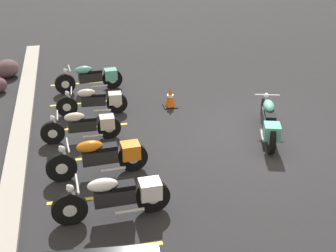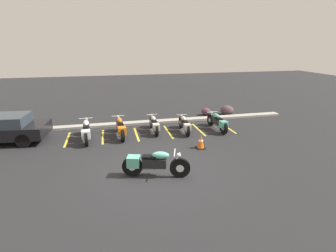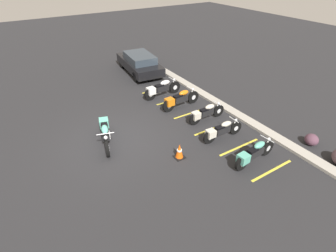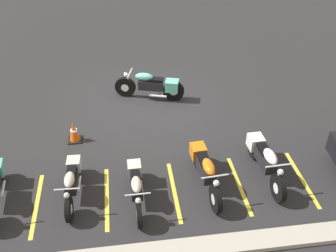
{
  "view_description": "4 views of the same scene",
  "coord_description": "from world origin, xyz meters",
  "px_view_note": "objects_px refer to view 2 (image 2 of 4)",
  "views": [
    {
      "loc": [
        -10.08,
        4.41,
        5.76
      ],
      "look_at": [
        -0.34,
        2.35,
        0.72
      ],
      "focal_mm": 50.0,
      "sensor_mm": 36.0,
      "label": 1
    },
    {
      "loc": [
        -1.5,
        -8.36,
        4.42
      ],
      "look_at": [
        0.97,
        2.3,
        0.94
      ],
      "focal_mm": 28.0,
      "sensor_mm": 36.0,
      "label": 2
    },
    {
      "loc": [
        8.8,
        -2.85,
        6.57
      ],
      "look_at": [
        1.27,
        1.85,
        0.84
      ],
      "focal_mm": 28.0,
      "sensor_mm": 36.0,
      "label": 3
    },
    {
      "loc": [
        0.87,
        11.09,
        6.94
      ],
      "look_at": [
        -0.32,
        2.38,
        0.71
      ],
      "focal_mm": 42.0,
      "sensor_mm": 36.0,
      "label": 4
    }
  ],
  "objects_px": {
    "parked_bike_0": "(86,131)",
    "landscape_rock_1": "(227,110)",
    "parked_bike_3": "(185,125)",
    "parked_bike_2": "(154,124)",
    "parked_bike_1": "(120,128)",
    "parked_bike_4": "(218,122)",
    "traffic_cone": "(201,142)",
    "landscape_rock_0": "(206,112)",
    "motorcycle_teal_featured": "(152,163)"
  },
  "relations": [
    {
      "from": "parked_bike_0",
      "to": "landscape_rock_1",
      "type": "relative_size",
      "value": 2.77
    },
    {
      "from": "parked_bike_3",
      "to": "parked_bike_2",
      "type": "bearing_deg",
      "value": 78.47
    },
    {
      "from": "parked_bike_0",
      "to": "parked_bike_1",
      "type": "distance_m",
      "value": 1.59
    },
    {
      "from": "parked_bike_2",
      "to": "landscape_rock_1",
      "type": "relative_size",
      "value": 2.42
    },
    {
      "from": "parked_bike_1",
      "to": "parked_bike_4",
      "type": "height_order",
      "value": "parked_bike_1"
    },
    {
      "from": "parked_bike_4",
      "to": "landscape_rock_1",
      "type": "distance_m",
      "value": 3.33
    },
    {
      "from": "parked_bike_3",
      "to": "traffic_cone",
      "type": "height_order",
      "value": "parked_bike_3"
    },
    {
      "from": "parked_bike_2",
      "to": "parked_bike_0",
      "type": "bearing_deg",
      "value": 97.67
    },
    {
      "from": "parked_bike_1",
      "to": "landscape_rock_0",
      "type": "distance_m",
      "value": 6.23
    },
    {
      "from": "parked_bike_3",
      "to": "motorcycle_teal_featured",
      "type": "bearing_deg",
      "value": 152.71
    },
    {
      "from": "parked_bike_3",
      "to": "landscape_rock_0",
      "type": "distance_m",
      "value": 3.72
    },
    {
      "from": "motorcycle_teal_featured",
      "to": "parked_bike_4",
      "type": "xyz_separation_m",
      "value": [
        4.21,
        4.19,
        -0.04
      ]
    },
    {
      "from": "parked_bike_0",
      "to": "parked_bike_3",
      "type": "bearing_deg",
      "value": -91.39
    },
    {
      "from": "parked_bike_1",
      "to": "parked_bike_3",
      "type": "xyz_separation_m",
      "value": [
        3.24,
        -0.07,
        -0.06
      ]
    },
    {
      "from": "parked_bike_3",
      "to": "parked_bike_4",
      "type": "relative_size",
      "value": 0.94
    },
    {
      "from": "motorcycle_teal_featured",
      "to": "traffic_cone",
      "type": "bearing_deg",
      "value": 55.9
    },
    {
      "from": "parked_bike_0",
      "to": "parked_bike_1",
      "type": "xyz_separation_m",
      "value": [
        1.58,
        0.16,
        -0.01
      ]
    },
    {
      "from": "parked_bike_1",
      "to": "traffic_cone",
      "type": "distance_m",
      "value": 4.03
    },
    {
      "from": "parked_bike_2",
      "to": "parked_bike_4",
      "type": "bearing_deg",
      "value": -97.16
    },
    {
      "from": "parked_bike_3",
      "to": "parked_bike_4",
      "type": "distance_m",
      "value": 1.82
    },
    {
      "from": "motorcycle_teal_featured",
      "to": "landscape_rock_0",
      "type": "height_order",
      "value": "motorcycle_teal_featured"
    },
    {
      "from": "parked_bike_3",
      "to": "parked_bike_0",
      "type": "bearing_deg",
      "value": 93.35
    },
    {
      "from": "parked_bike_4",
      "to": "traffic_cone",
      "type": "xyz_separation_m",
      "value": [
        -1.73,
        -2.16,
        -0.15
      ]
    },
    {
      "from": "motorcycle_teal_featured",
      "to": "parked_bike_4",
      "type": "height_order",
      "value": "motorcycle_teal_featured"
    },
    {
      "from": "parked_bike_3",
      "to": "landscape_rock_0",
      "type": "bearing_deg",
      "value": -35.89
    },
    {
      "from": "parked_bike_2",
      "to": "parked_bike_4",
      "type": "distance_m",
      "value": 3.36
    },
    {
      "from": "parked_bike_3",
      "to": "landscape_rock_1",
      "type": "relative_size",
      "value": 2.4
    },
    {
      "from": "parked_bike_4",
      "to": "parked_bike_2",
      "type": "bearing_deg",
      "value": 78.78
    },
    {
      "from": "motorcycle_teal_featured",
      "to": "parked_bike_4",
      "type": "distance_m",
      "value": 5.94
    },
    {
      "from": "landscape_rock_1",
      "to": "traffic_cone",
      "type": "xyz_separation_m",
      "value": [
        -3.56,
        -4.94,
        -0.01
      ]
    },
    {
      "from": "parked_bike_2",
      "to": "landscape_rock_0",
      "type": "bearing_deg",
      "value": -56.57
    },
    {
      "from": "parked_bike_1",
      "to": "parked_bike_4",
      "type": "distance_m",
      "value": 5.06
    },
    {
      "from": "landscape_rock_1",
      "to": "landscape_rock_0",
      "type": "bearing_deg",
      "value": 172.86
    },
    {
      "from": "landscape_rock_1",
      "to": "traffic_cone",
      "type": "distance_m",
      "value": 6.09
    },
    {
      "from": "parked_bike_0",
      "to": "landscape_rock_0",
      "type": "xyz_separation_m",
      "value": [
        7.12,
        3.01,
        -0.25
      ]
    },
    {
      "from": "parked_bike_2",
      "to": "landscape_rock_1",
      "type": "xyz_separation_m",
      "value": [
        5.17,
        2.38,
        -0.12
      ]
    },
    {
      "from": "parked_bike_0",
      "to": "landscape_rock_1",
      "type": "height_order",
      "value": "parked_bike_0"
    },
    {
      "from": "motorcycle_teal_featured",
      "to": "parked_bike_2",
      "type": "xyz_separation_m",
      "value": [
        0.88,
        4.59,
        -0.07
      ]
    },
    {
      "from": "motorcycle_teal_featured",
      "to": "parked_bike_1",
      "type": "height_order",
      "value": "motorcycle_teal_featured"
    },
    {
      "from": "parked_bike_0",
      "to": "parked_bike_4",
      "type": "distance_m",
      "value": 6.64
    },
    {
      "from": "landscape_rock_0",
      "to": "parked_bike_2",
      "type": "bearing_deg",
      "value": -146.25
    },
    {
      "from": "motorcycle_teal_featured",
      "to": "parked_bike_0",
      "type": "height_order",
      "value": "motorcycle_teal_featured"
    },
    {
      "from": "parked_bike_1",
      "to": "landscape_rock_0",
      "type": "xyz_separation_m",
      "value": [
        5.53,
        2.85,
        -0.24
      ]
    },
    {
      "from": "parked_bike_0",
      "to": "parked_bike_3",
      "type": "relative_size",
      "value": 1.15
    },
    {
      "from": "motorcycle_teal_featured",
      "to": "parked_bike_3",
      "type": "distance_m",
      "value": 4.85
    },
    {
      "from": "parked_bike_0",
      "to": "landscape_rock_0",
      "type": "distance_m",
      "value": 7.73
    },
    {
      "from": "parked_bike_4",
      "to": "landscape_rock_0",
      "type": "relative_size",
      "value": 3.7
    },
    {
      "from": "parked_bike_1",
      "to": "landscape_rock_1",
      "type": "xyz_separation_m",
      "value": [
        6.89,
        2.68,
        -0.17
      ]
    },
    {
      "from": "parked_bike_0",
      "to": "parked_bike_3",
      "type": "distance_m",
      "value": 4.82
    },
    {
      "from": "traffic_cone",
      "to": "motorcycle_teal_featured",
      "type": "bearing_deg",
      "value": -140.75
    }
  ]
}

